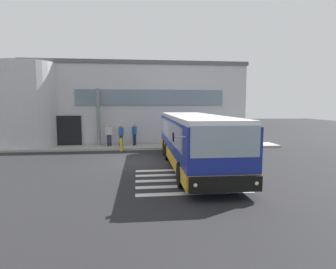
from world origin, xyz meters
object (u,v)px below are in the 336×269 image
at_px(safety_bollard_yellow, 121,145).
at_px(bus_main_foreground, 194,142).
at_px(entry_support_column, 98,117).
at_px(passenger_at_curb_edge, 134,133).
at_px(passenger_near_column, 109,133).
at_px(passenger_by_doorway, 121,134).

bearing_deg(safety_bollard_yellow, bus_main_foreground, -53.37).
bearing_deg(bus_main_foreground, entry_support_column, 128.72).
height_order(entry_support_column, bus_main_foreground, entry_support_column).
bearing_deg(passenger_at_curb_edge, bus_main_foreground, -66.03).
relative_size(passenger_at_curb_edge, safety_bollard_yellow, 1.86).
distance_m(entry_support_column, passenger_near_column, 1.45).
distance_m(passenger_by_doorway, safety_bollard_yellow, 1.16).
bearing_deg(bus_main_foreground, passenger_at_curb_edge, 113.97).
bearing_deg(passenger_near_column, entry_support_column, 159.16).
bearing_deg(passenger_at_curb_edge, entry_support_column, 175.69).
height_order(entry_support_column, safety_bollard_yellow, entry_support_column).
distance_m(passenger_near_column, passenger_by_doorway, 1.07).
bearing_deg(passenger_by_doorway, passenger_at_curb_edge, 33.10).
relative_size(entry_support_column, passenger_at_curb_edge, 2.56).
distance_m(passenger_near_column, safety_bollard_yellow, 1.91).
height_order(bus_main_foreground, safety_bollard_yellow, bus_main_foreground).
bearing_deg(safety_bollard_yellow, passenger_near_column, 123.00).
distance_m(bus_main_foreground, passenger_by_doorway, 7.61).
xyz_separation_m(entry_support_column, passenger_at_curb_edge, (2.67, -0.20, -1.22)).
distance_m(entry_support_column, bus_main_foreground, 9.32).
distance_m(entry_support_column, passenger_at_curb_edge, 2.94).
height_order(passenger_by_doorway, safety_bollard_yellow, passenger_by_doorway).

